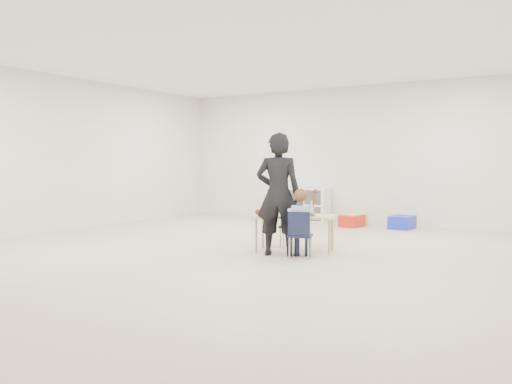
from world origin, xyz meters
The scene contains 16 objects.
room centered at (0.00, 0.00, 1.40)m, with size 9.00×9.02×2.80m.
table centered at (0.69, 0.58, 0.26)m, with size 1.24×0.89×0.51m.
chair_near centered at (1.00, 0.15, 0.31)m, with size 0.30×0.28×0.61m, color black, non-canonical shape.
chair_far centered at (0.39, 1.00, 0.31)m, with size 0.30×0.28×0.61m, color black, non-canonical shape.
child centered at (1.00, 0.15, 0.48)m, with size 0.41×0.41×0.97m, color #B1CCEF, non-canonical shape.
lunch_tray_near centered at (0.77, 0.66, 0.53)m, with size 0.22×0.16×0.03m, color black.
lunch_tray_far centered at (0.31, 0.52, 0.53)m, with size 0.22×0.16×0.03m, color black.
milk_carton centered at (0.73, 0.44, 0.56)m, with size 0.07×0.07×0.10m, color white.
bread_roll centered at (0.95, 0.58, 0.55)m, with size 0.09×0.09×0.07m, color tan.
apple_near centered at (0.56, 0.62, 0.55)m, with size 0.07×0.07×0.07m, color maroon.
apple_far centered at (0.22, 0.36, 0.55)m, with size 0.07×0.07×0.07m, color maroon.
cubby_shelf centered at (-1.20, 4.28, 0.35)m, with size 1.40×0.40×0.70m, color white.
adult centered at (0.64, 0.20, 0.81)m, with size 0.59×0.39×1.63m, color black.
bin_red centered at (0.23, 3.80, 0.11)m, with size 0.36×0.46×0.23m, color red.
bin_yellow centered at (0.20, 3.98, 0.11)m, with size 0.36×0.46×0.23m, color yellow.
bin_blue centered at (1.16, 3.98, 0.12)m, with size 0.39×0.50×0.25m, color #1A2ACA.
Camera 1 is at (4.18, -6.02, 1.22)m, focal length 38.00 mm.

